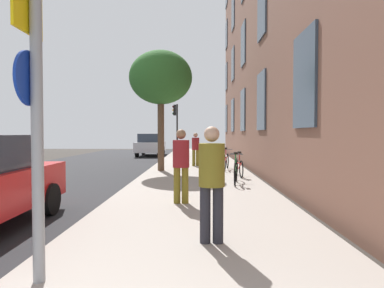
{
  "coord_description": "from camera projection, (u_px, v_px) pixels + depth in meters",
  "views": [
    {
      "loc": [
        1.08,
        -0.54,
        1.66
      ],
      "look_at": [
        0.92,
        9.99,
        1.33
      ],
      "focal_mm": 32.03,
      "sensor_mm": 36.0,
      "label": 1
    }
  ],
  "objects": [
    {
      "name": "ground_plane",
      "position": [
        121.0,
        170.0,
        15.63
      ],
      "size": [
        41.8,
        41.8,
        0.0
      ],
      "primitive_type": "plane",
      "color": "#332D28"
    },
    {
      "name": "road_asphalt",
      "position": [
        75.0,
        169.0,
        15.66
      ],
      "size": [
        7.0,
        38.0,
        0.01
      ],
      "primitive_type": "cube",
      "color": "#232326",
      "rests_on": "ground"
    },
    {
      "name": "sidewalk",
      "position": [
        197.0,
        168.0,
        15.58
      ],
      "size": [
        4.2,
        38.0,
        0.12
      ],
      "primitive_type": "cube",
      "color": "#9E9389",
      "rests_on": "ground"
    },
    {
      "name": "sign_post",
      "position": [
        34.0,
        98.0,
        3.49
      ],
      "size": [
        0.16,
        0.6,
        3.29
      ],
      "color": "gray",
      "rests_on": "sidewalk"
    },
    {
      "name": "traffic_light",
      "position": [
        176.0,
        120.0,
        25.83
      ],
      "size": [
        0.43,
        0.24,
        3.74
      ],
      "color": "black",
      "rests_on": "sidewalk"
    },
    {
      "name": "tree_near",
      "position": [
        161.0,
        78.0,
        14.05
      ],
      "size": [
        2.58,
        2.58,
        4.93
      ],
      "color": "brown",
      "rests_on": "sidewalk"
    },
    {
      "name": "bicycle_0",
      "position": [
        236.0,
        171.0,
        10.49
      ],
      "size": [
        0.44,
        1.72,
        0.98
      ],
      "color": "black",
      "rests_on": "sidewalk"
    },
    {
      "name": "bicycle_1",
      "position": [
        239.0,
        167.0,
        12.23
      ],
      "size": [
        0.42,
        1.6,
        0.9
      ],
      "color": "black",
      "rests_on": "sidewalk"
    },
    {
      "name": "bicycle_2",
      "position": [
        226.0,
        161.0,
        14.52
      ],
      "size": [
        0.51,
        1.68,
        0.95
      ],
      "color": "black",
      "rests_on": "sidewalk"
    },
    {
      "name": "bicycle_3",
      "position": [
        214.0,
        157.0,
        17.08
      ],
      "size": [
        0.52,
        1.69,
        0.93
      ],
      "color": "black",
      "rests_on": "sidewalk"
    },
    {
      "name": "pedestrian_0",
      "position": [
        212.0,
        177.0,
        4.78
      ],
      "size": [
        0.52,
        0.52,
        1.64
      ],
      "color": "#26262D",
      "rests_on": "sidewalk"
    },
    {
      "name": "pedestrian_1",
      "position": [
        181.0,
        161.0,
        7.5
      ],
      "size": [
        0.51,
        0.51,
        1.63
      ],
      "color": "olive",
      "rests_on": "sidewalk"
    },
    {
      "name": "pedestrian_2",
      "position": [
        196.0,
        147.0,
        16.1
      ],
      "size": [
        0.46,
        0.46,
        1.57
      ],
      "color": "olive",
      "rests_on": "sidewalk"
    },
    {
      "name": "car_1",
      "position": [
        151.0,
        144.0,
        25.17
      ],
      "size": [
        1.81,
        4.4,
        1.62
      ],
      "color": "silver",
      "rests_on": "road_asphalt"
    }
  ]
}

